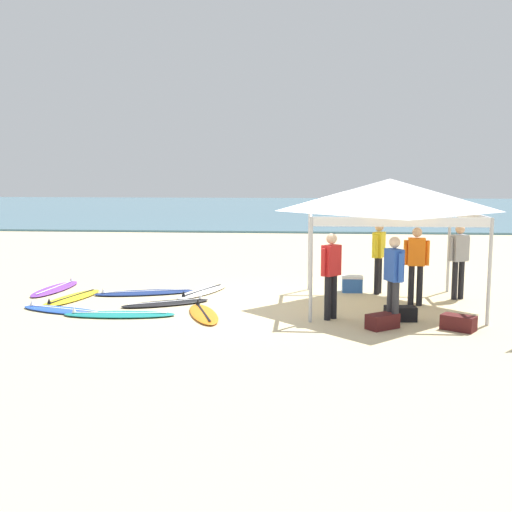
{
  "coord_description": "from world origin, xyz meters",
  "views": [
    {
      "loc": [
        0.39,
        -13.28,
        2.92
      ],
      "look_at": [
        -0.68,
        0.7,
        1.0
      ],
      "focal_mm": 43.86,
      "sensor_mm": 36.0,
      "label": 1
    }
  ],
  "objects": [
    {
      "name": "person_red",
      "position": [
        0.94,
        -1.11,
        0.99
      ],
      "size": [
        0.41,
        0.42,
        1.71
      ],
      "color": "black",
      "rests_on": "ground"
    },
    {
      "name": "surfboard_purple",
      "position": [
        -5.7,
        1.44,
        0.04
      ],
      "size": [
        0.77,
        2.19,
        0.19
      ],
      "color": "purple",
      "rests_on": "ground"
    },
    {
      "name": "sea",
      "position": [
        0.0,
        33.88,
        0.05
      ],
      "size": [
        80.0,
        36.0,
        0.1
      ],
      "primitive_type": "cube",
      "color": "teal",
      "rests_on": "ground"
    },
    {
      "name": "surfboard_white",
      "position": [
        -2.02,
        1.34,
        0.04
      ],
      "size": [
        1.28,
        2.05,
        0.19
      ],
      "color": "white",
      "rests_on": "ground"
    },
    {
      "name": "surfboard_yellow",
      "position": [
        -4.88,
        0.37,
        0.04
      ],
      "size": [
        1.04,
        2.1,
        0.19
      ],
      "color": "yellow",
      "rests_on": "ground"
    },
    {
      "name": "surfboard_blue",
      "position": [
        -4.6,
        -0.87,
        0.04
      ],
      "size": [
        2.09,
        1.13,
        0.19
      ],
      "color": "blue",
      "rests_on": "ground"
    },
    {
      "name": "canopy_tent",
      "position": [
        2.21,
        0.3,
        2.39
      ],
      "size": [
        3.47,
        3.47,
        2.75
      ],
      "color": "#B7B7BC",
      "rests_on": "ground"
    },
    {
      "name": "person_orange",
      "position": [
        2.83,
        0.32,
        0.99
      ],
      "size": [
        0.55,
        0.26,
        1.71
      ],
      "color": "black",
      "rests_on": "ground"
    },
    {
      "name": "person_yellow",
      "position": [
        2.17,
        1.57,
        0.99
      ],
      "size": [
        0.35,
        0.51,
        1.71
      ],
      "color": "black",
      "rests_on": "ground"
    },
    {
      "name": "surfboard_teal",
      "position": [
        -3.32,
        -1.16,
        0.04
      ],
      "size": [
        2.29,
        0.75,
        0.19
      ],
      "color": "#19847F",
      "rests_on": "ground"
    },
    {
      "name": "cooler_box",
      "position": [
        1.58,
        1.75,
        0.2
      ],
      "size": [
        0.5,
        0.36,
        0.39
      ],
      "color": "#2D60B7",
      "rests_on": "ground"
    },
    {
      "name": "gear_bag_by_pole",
      "position": [
        3.25,
        -1.8,
        0.14
      ],
      "size": [
        0.68,
        0.6,
        0.28
      ],
      "primitive_type": "cube",
      "rotation": [
        0.0,
        0.0,
        2.55
      ],
      "color": "#4C1919",
      "rests_on": "ground"
    },
    {
      "name": "surfboard_navy",
      "position": [
        -3.38,
        1.12,
        0.04
      ],
      "size": [
        2.45,
        1.3,
        0.19
      ],
      "color": "navy",
      "rests_on": "ground"
    },
    {
      "name": "surfboard_orange",
      "position": [
        -1.62,
        -1.0,
        0.04
      ],
      "size": [
        1.07,
        1.96,
        0.19
      ],
      "color": "orange",
      "rests_on": "ground"
    },
    {
      "name": "person_grey",
      "position": [
        3.91,
        1.07,
        0.99
      ],
      "size": [
        0.51,
        0.35,
        1.71
      ],
      "color": "black",
      "rests_on": "ground"
    },
    {
      "name": "person_blue",
      "position": [
        2.07,
        -1.64,
        0.99
      ],
      "size": [
        0.35,
        0.51,
        1.71
      ],
      "color": "#2D2D33",
      "rests_on": "ground"
    },
    {
      "name": "gear_bag_near_tent",
      "position": [
        2.3,
        -1.12,
        0.14
      ],
      "size": [
        0.62,
        0.37,
        0.28
      ],
      "primitive_type": "cube",
      "rotation": [
        0.0,
        0.0,
        0.08
      ],
      "color": "black",
      "rests_on": "ground"
    },
    {
      "name": "ground_plane",
      "position": [
        0.0,
        0.0,
        0.0
      ],
      "size": [
        80.0,
        80.0,
        0.0
      ],
      "primitive_type": "plane",
      "color": "beige"
    },
    {
      "name": "surfboard_black",
      "position": [
        -2.61,
        -0.03,
        0.04
      ],
      "size": [
        1.98,
        1.36,
        0.19
      ],
      "color": "black",
      "rests_on": "ground"
    },
    {
      "name": "gear_bag_on_sand",
      "position": [
        1.87,
        -1.79,
        0.14
      ],
      "size": [
        0.67,
        0.61,
        0.28
      ],
      "primitive_type": "cube",
      "rotation": [
        0.0,
        0.0,
        0.63
      ],
      "color": "#4C1919",
      "rests_on": "ground"
    }
  ]
}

